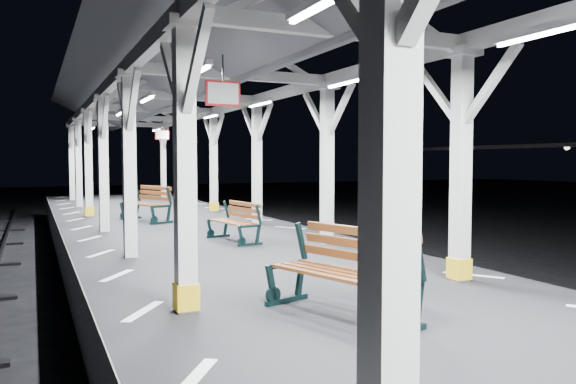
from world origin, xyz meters
TOP-DOWN VIEW (x-y plane):
  - hazard_stripes_left at (-2.45, 0.00)m, footprint 1.00×48.00m
  - bench_mid at (-0.42, 1.09)m, footprint 1.17×1.93m
  - bench_far at (0.41, 7.12)m, footprint 0.78×1.61m
  - bench_extra at (-0.57, 11.95)m, footprint 1.23×1.98m

SIDE VIEW (x-z plane):
  - hazard_stripes_left at x=-2.45m, z-range 1.00..1.01m
  - bench_far at x=0.41m, z-range 1.03..1.87m
  - bench_mid at x=-0.42m, z-range 1.03..2.01m
  - bench_extra at x=-0.57m, z-range 1.03..2.04m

